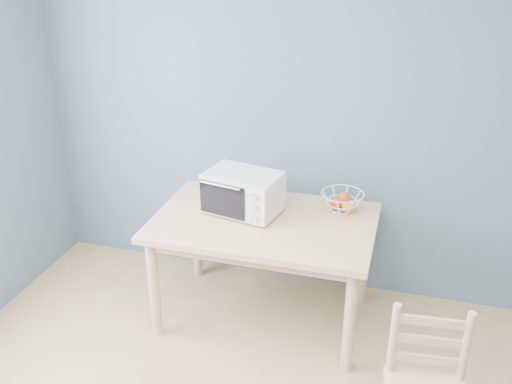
# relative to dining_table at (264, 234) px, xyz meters

# --- Properties ---
(room) EXTENTS (4.01, 4.51, 2.61)m
(room) POSITION_rel_dining_table_xyz_m (0.21, -1.70, 0.65)
(room) COLOR tan
(room) RESTS_ON ground
(dining_table) EXTENTS (1.40, 0.90, 0.75)m
(dining_table) POSITION_rel_dining_table_xyz_m (0.00, 0.00, 0.00)
(dining_table) COLOR tan
(dining_table) RESTS_ON ground
(toaster_oven) EXTENTS (0.52, 0.41, 0.28)m
(toaster_oven) POSITION_rel_dining_table_xyz_m (-0.18, 0.07, 0.25)
(toaster_oven) COLOR beige
(toaster_oven) RESTS_ON dining_table
(fruit_basket) EXTENTS (0.31, 0.31, 0.14)m
(fruit_basket) POSITION_rel_dining_table_xyz_m (0.46, 0.26, 0.17)
(fruit_basket) COLOR silver
(fruit_basket) RESTS_ON dining_table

